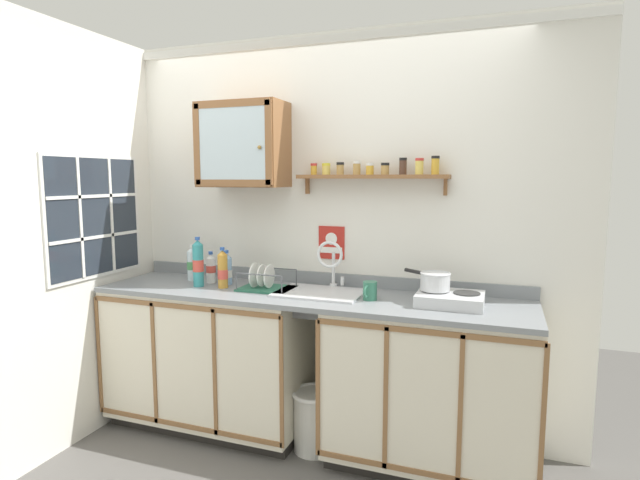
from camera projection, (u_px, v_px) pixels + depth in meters
name	position (u px, v px, depth m)	size (l,w,h in m)	color
floor	(290.00, 463.00, 2.96)	(5.72, 5.72, 0.00)	#565451
back_wall	(323.00, 233.00, 3.34)	(3.32, 0.07, 2.58)	silver
side_wall_left	(51.00, 242.00, 2.97)	(0.05, 3.36, 2.58)	silver
lower_cabinet_run	(211.00, 357.00, 3.37)	(1.34, 0.61, 0.93)	black
lower_cabinet_run_right	(430.00, 388.00, 2.88)	(1.17, 0.61, 0.93)	black
countertop	(305.00, 296.00, 3.08)	(2.68, 0.63, 0.03)	gray
backsplash	(321.00, 278.00, 3.35)	(2.68, 0.02, 0.08)	gray
sink	(321.00, 296.00, 3.09)	(0.52, 0.41, 0.43)	silver
hot_plate_stove	(450.00, 299.00, 2.80)	(0.36, 0.30, 0.07)	silver
saucepan	(435.00, 281.00, 2.84)	(0.28, 0.23, 0.10)	silver
bottle_detergent_teal_0	(198.00, 264.00, 3.26)	(0.07, 0.07, 0.32)	teal
bottle_juice_amber_1	(223.00, 270.00, 3.22)	(0.07, 0.07, 0.26)	gold
bottle_water_clear_2	(192.00, 264.00, 3.47)	(0.07, 0.07, 0.25)	silver
bottle_opaque_white_3	(211.00, 268.00, 3.38)	(0.06, 0.06, 0.21)	white
bottle_water_blue_4	(227.00, 270.00, 3.34)	(0.07, 0.07, 0.23)	#8CB7E0
dish_rack	(265.00, 284.00, 3.19)	(0.34, 0.25, 0.17)	#26664C
mug	(370.00, 291.00, 2.91)	(0.08, 0.12, 0.11)	#337259
wall_cabinet	(243.00, 145.00, 3.28)	(0.57, 0.32, 0.55)	brown
spice_shelf	(373.00, 174.00, 3.09)	(0.95, 0.14, 0.23)	brown
warning_sign	(331.00, 243.00, 3.30)	(0.18, 0.01, 0.22)	#B2261E
window	(95.00, 217.00, 3.24)	(0.03, 0.79, 0.79)	#262D38
trash_bin	(314.00, 419.00, 3.08)	(0.28, 0.28, 0.38)	silver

